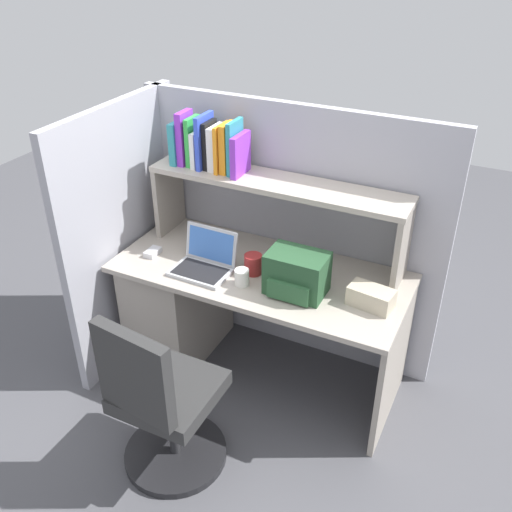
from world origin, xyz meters
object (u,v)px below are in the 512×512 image
at_px(laptop, 205,262).
at_px(snack_canister, 253,264).
at_px(tissue_box, 371,297).
at_px(office_chair, 163,407).
at_px(computer_mouse, 153,252).
at_px(paper_cup, 242,277).
at_px(backpack, 296,274).

height_order(laptop, snack_canister, laptop).
bearing_deg(tissue_box, office_chair, -126.55).
relative_size(computer_mouse, snack_canister, 0.95).
xyz_separation_m(tissue_box, office_chair, (-0.75, -0.76, -0.39)).
distance_m(computer_mouse, office_chair, 0.92).
bearing_deg(paper_cup, snack_canister, 88.49).
relative_size(snack_canister, office_chair, 0.12).
distance_m(computer_mouse, tissue_box, 1.25).
xyz_separation_m(paper_cup, snack_canister, (0.00, 0.13, 0.01)).
bearing_deg(tissue_box, laptop, -167.35).
height_order(laptop, office_chair, laptop).
bearing_deg(office_chair, laptop, -70.47).
bearing_deg(laptop, snack_canister, 18.98).
relative_size(computer_mouse, office_chair, 0.11).
distance_m(backpack, office_chair, 0.91).
distance_m(laptop, paper_cup, 0.25).
xyz_separation_m(backpack, office_chair, (-0.37, -0.71, -0.44)).
distance_m(tissue_box, office_chair, 1.13).
relative_size(backpack, computer_mouse, 2.88).
bearing_deg(tissue_box, backpack, -164.23).
relative_size(tissue_box, snack_canister, 2.00).
height_order(laptop, backpack, backpack).
xyz_separation_m(laptop, paper_cup, (0.25, -0.04, -0.01)).
xyz_separation_m(computer_mouse, tissue_box, (1.25, 0.07, 0.03)).
bearing_deg(snack_canister, backpack, -13.16).
height_order(computer_mouse, paper_cup, paper_cup).
bearing_deg(computer_mouse, laptop, -2.96).
height_order(laptop, paper_cup, laptop).
relative_size(computer_mouse, tissue_box, 0.47).
height_order(backpack, snack_canister, backpack).
height_order(backpack, office_chair, backpack).
bearing_deg(backpack, office_chair, -117.73).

